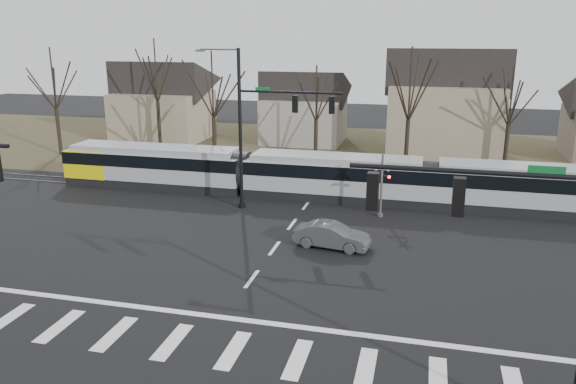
# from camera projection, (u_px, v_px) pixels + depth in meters

# --- Properties ---
(ground) EXTENTS (140.00, 140.00, 0.00)m
(ground) POSITION_uv_depth(u_px,v_px,m) (238.00, 298.00, 24.36)
(ground) COLOR black
(grass_verge) EXTENTS (140.00, 28.00, 0.01)m
(grass_verge) POSITION_uv_depth(u_px,v_px,m) (346.00, 152.00, 54.21)
(grass_verge) COLOR #38331E
(grass_verge) RESTS_ON ground
(crosswalk) EXTENTS (27.00, 2.60, 0.01)m
(crosswalk) POSITION_uv_depth(u_px,v_px,m) (202.00, 346.00, 20.62)
(crosswalk) COLOR silver
(crosswalk) RESTS_ON ground
(stop_line) EXTENTS (28.00, 0.35, 0.01)m
(stop_line) POSITION_uv_depth(u_px,v_px,m) (223.00, 317.00, 22.68)
(stop_line) COLOR silver
(stop_line) RESTS_ON ground
(lane_dashes) EXTENTS (0.18, 30.00, 0.01)m
(lane_dashes) POSITION_uv_depth(u_px,v_px,m) (312.00, 197.00, 39.28)
(lane_dashes) COLOR silver
(lane_dashes) RESTS_ON ground
(rail_pair) EXTENTS (90.00, 1.52, 0.06)m
(rail_pair) POSITION_uv_depth(u_px,v_px,m) (312.00, 197.00, 39.09)
(rail_pair) COLOR #59595E
(rail_pair) RESTS_ON ground
(tram) EXTENTS (40.12, 2.98, 3.04)m
(tram) POSITION_uv_depth(u_px,v_px,m) (333.00, 175.00, 38.50)
(tram) COLOR gray
(tram) RESTS_ON ground
(sedan) EXTENTS (2.43, 4.40, 1.33)m
(sedan) POSITION_uv_depth(u_px,v_px,m) (332.00, 236.00, 29.93)
(sedan) COLOR #43464A
(sedan) RESTS_ON ground
(signal_pole_near_right) EXTENTS (6.72, 0.44, 8.00)m
(signal_pole_near_right) POSITION_uv_depth(u_px,v_px,m) (519.00, 263.00, 14.99)
(signal_pole_near_right) COLOR black
(signal_pole_near_right) RESTS_ON ground
(signal_pole_far) EXTENTS (9.28, 0.44, 10.20)m
(signal_pole_far) POSITION_uv_depth(u_px,v_px,m) (264.00, 122.00, 35.02)
(signal_pole_far) COLOR black
(signal_pole_far) RESTS_ON ground
(rail_crossing_signal) EXTENTS (1.08, 0.36, 4.00)m
(rail_crossing_signal) POSITION_uv_depth(u_px,v_px,m) (381.00, 187.00, 34.61)
(rail_crossing_signal) COLOR #59595B
(rail_crossing_signal) RESTS_ON ground
(tree_row) EXTENTS (59.20, 7.20, 10.00)m
(tree_row) POSITION_uv_depth(u_px,v_px,m) (361.00, 108.00, 46.78)
(tree_row) COLOR black
(tree_row) RESTS_ON ground
(house_a) EXTENTS (9.72, 8.64, 8.60)m
(house_a) POSITION_uv_depth(u_px,v_px,m) (162.00, 97.00, 59.51)
(house_a) COLOR gray
(house_a) RESTS_ON ground
(house_b) EXTENTS (8.64, 7.56, 7.65)m
(house_b) POSITION_uv_depth(u_px,v_px,m) (304.00, 104.00, 58.02)
(house_b) COLOR gray
(house_b) RESTS_ON ground
(house_c) EXTENTS (10.80, 8.64, 10.10)m
(house_c) POSITION_uv_depth(u_px,v_px,m) (446.00, 99.00, 51.61)
(house_c) COLOR gray
(house_c) RESTS_ON ground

